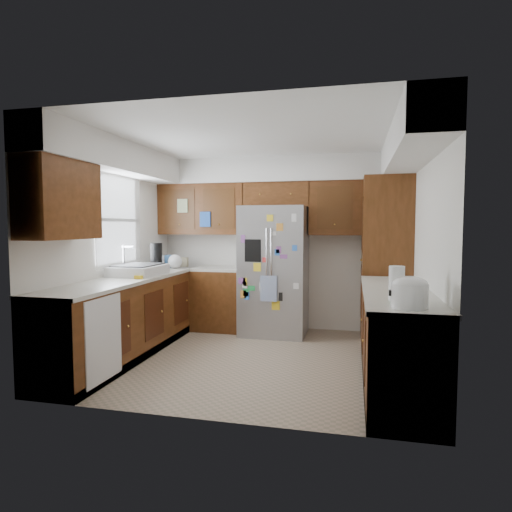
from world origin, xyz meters
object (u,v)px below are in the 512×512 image
at_px(pantry, 386,260).
at_px(fridge, 274,271).
at_px(rice_cooker, 409,291).
at_px(paper_towel, 397,283).

xyz_separation_m(pantry, fridge, (-1.50, 0.05, -0.17)).
height_order(pantry, fridge, pantry).
distance_m(rice_cooker, paper_towel, 0.31).
height_order(pantry, rice_cooker, pantry).
distance_m(pantry, paper_towel, 2.22).
xyz_separation_m(pantry, paper_towel, (-0.06, -2.22, -0.01)).
distance_m(fridge, rice_cooker, 2.99).
relative_size(fridge, paper_towel, 6.39).
bearing_deg(fridge, pantry, -2.06).
height_order(rice_cooker, paper_towel, paper_towel).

